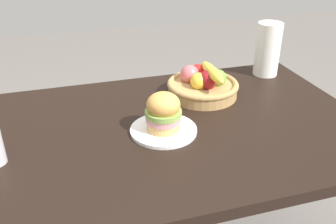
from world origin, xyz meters
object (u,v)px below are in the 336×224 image
plate (164,130)px  paper_towel_roll (268,49)px  sandwich (163,112)px  fruit_basket (203,85)px

plate → paper_towel_roll: size_ratio=0.96×
sandwich → fruit_basket: (0.23, 0.23, -0.03)m
paper_towel_roll → fruit_basket: bearing=-160.0°
sandwich → fruit_basket: size_ratio=0.46×
paper_towel_roll → sandwich: bearing=-148.6°
plate → sandwich: 0.07m
sandwich → paper_towel_roll: paper_towel_roll is taller
paper_towel_roll → plate: bearing=-148.6°
sandwich → fruit_basket: 0.33m
sandwich → paper_towel_roll: 0.70m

